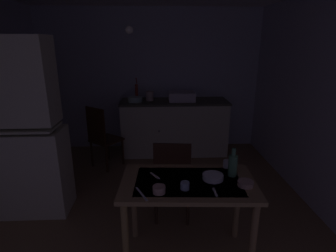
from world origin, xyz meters
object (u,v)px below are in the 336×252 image
hand_pump (136,91)px  chair_far_side (172,179)px  dining_table (188,193)px  serving_bowl_wide (159,190)px  hutch_cabinet (18,136)px  glass_bottle (233,165)px  sink_basin (182,96)px  chair_by_counter (102,137)px  mug_dark (227,164)px  mixing_bowl_counter (135,99)px

hand_pump → chair_far_side: hand_pump is taller
dining_table → serving_bowl_wide: 0.34m
dining_table → hutch_cabinet: bearing=155.4°
hutch_cabinet → glass_bottle: hutch_cabinet is taller
hutch_cabinet → sink_basin: (1.95, 1.67, 0.09)m
hutch_cabinet → hand_pump: size_ratio=5.07×
serving_bowl_wide → chair_by_counter: bearing=111.9°
sink_basin → glass_bottle: size_ratio=1.71×
sink_basin → serving_bowl_wide: sink_basin is taller
serving_bowl_wide → mug_dark: mug_dark is taller
hutch_cabinet → chair_far_side: bearing=-8.8°
sink_basin → mixing_bowl_counter: 0.79m
sink_basin → glass_bottle: (0.22, -2.40, -0.14)m
dining_table → mixing_bowl_counter: bearing=104.0°
hutch_cabinet → hand_pump: (1.19, 1.72, 0.18)m
hutch_cabinet → serving_bowl_wide: 1.82m
serving_bowl_wide → mixing_bowl_counter: bearing=97.8°
glass_bottle → mixing_bowl_counter: bearing=113.2°
mixing_bowl_counter → serving_bowl_wide: 2.64m
hand_pump → glass_bottle: (0.99, -2.45, -0.23)m
sink_basin → chair_by_counter: sink_basin is taller
chair_far_side → chair_by_counter: size_ratio=0.96×
sink_basin → mug_dark: (0.21, -2.25, -0.20)m
chair_far_side → chair_by_counter: chair_by_counter is taller
hutch_cabinet → hand_pump: 2.10m
glass_bottle → chair_far_side: bearing=136.6°
serving_bowl_wide → chair_far_side: bearing=78.2°
hand_pump → chair_by_counter: hand_pump is taller
dining_table → glass_bottle: bearing=11.4°
dining_table → mug_dark: bearing=31.5°
sink_basin → mixing_bowl_counter: size_ratio=1.83×
dining_table → chair_far_side: chair_far_side is taller
hand_pump → chair_far_side: 2.13m
dining_table → mug_dark: 0.48m
hutch_cabinet → mug_dark: hutch_cabinet is taller
sink_basin → dining_table: (-0.18, -2.49, -0.35)m
hand_pump → serving_bowl_wide: 2.74m
hand_pump → chair_by_counter: bearing=-129.3°
mixing_bowl_counter → sink_basin: bearing=3.6°
mixing_bowl_counter → dining_table: (0.61, -2.44, -0.32)m
chair_far_side → serving_bowl_wide: 0.80m
hutch_cabinet → dining_table: size_ratio=1.68×
dining_table → chair_by_counter: chair_by_counter is taller
dining_table → glass_bottle: size_ratio=4.57×
sink_basin → mug_dark: sink_basin is taller
hutch_cabinet → serving_bowl_wide: (1.52, -0.99, -0.12)m
dining_table → chair_by_counter: (-1.09, 1.91, -0.15)m
serving_bowl_wide → mug_dark: 0.76m
mug_dark → serving_bowl_wide: bearing=-147.1°
mixing_bowl_counter → chair_by_counter: bearing=-132.8°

